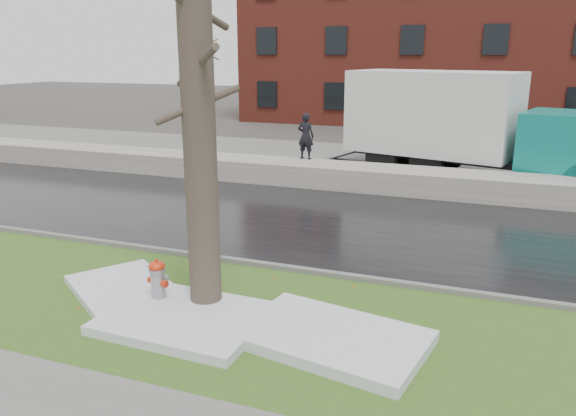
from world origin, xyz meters
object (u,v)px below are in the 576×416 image
(fire_hydrant, at_px, (158,281))
(box_truck, at_px, (465,123))
(worker, at_px, (306,136))
(tree, at_px, (198,109))

(fire_hydrant, height_order, box_truck, box_truck)
(box_truck, height_order, worker, box_truck)
(box_truck, relative_size, worker, 7.02)
(fire_hydrant, distance_m, tree, 3.10)
(fire_hydrant, bearing_deg, tree, 28.53)
(fire_hydrant, relative_size, tree, 0.13)
(tree, xyz_separation_m, worker, (-1.69, 10.40, -1.93))
(fire_hydrant, xyz_separation_m, worker, (-0.88, 10.64, 1.05))
(tree, bearing_deg, box_truck, 74.83)
(fire_hydrant, height_order, worker, worker)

